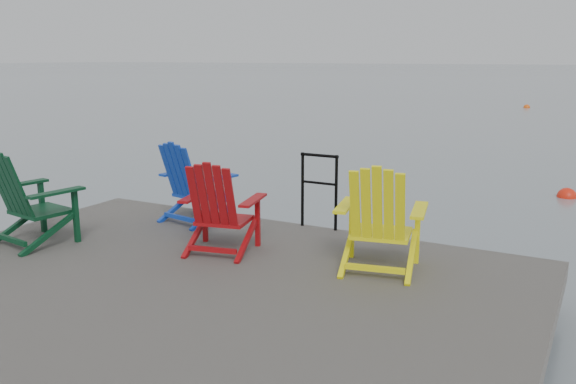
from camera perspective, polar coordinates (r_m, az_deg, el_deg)
The scene contains 9 objects.
ground at distance 5.69m, azimuth -10.47°, elevation -13.88°, with size 400.00×400.00×0.00m, color slate.
dock at distance 5.54m, azimuth -10.61°, elevation -10.66°, with size 6.00×5.00×1.40m.
handrail at distance 7.21m, azimuth 2.93°, elevation 0.78°, with size 0.48×0.04×0.90m.
chair_green at distance 7.15m, azimuth -23.14°, elevation -0.41°, with size 0.93×0.87×1.05m.
chair_blue at distance 7.58m, azimuth -8.97°, elevation 0.93°, with size 0.89×0.84×1.00m.
chair_red at distance 6.34m, azimuth -6.43°, elevation -1.40°, with size 0.89×0.84×0.98m.
chair_yellow at distance 5.80m, azimuth 8.59°, elevation -2.43°, with size 0.94×0.89×1.04m.
buoy_a at distance 12.22m, azimuth 24.62°, elevation -0.44°, with size 0.35×0.35×0.35m, color red.
buoy_b at distance 32.97m, azimuth 21.43°, elevation 7.36°, with size 0.32×0.32×0.32m, color #F4560E.
Camera 1 is at (3.24, -3.94, 2.52)m, focal length 38.00 mm.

